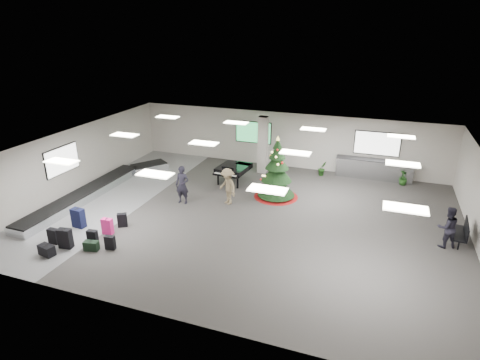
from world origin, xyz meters
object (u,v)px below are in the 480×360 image
(traveler_b, at_px, (228,186))
(baggage_carousel, at_px, (99,189))
(traveler_bench, at_px, (447,227))
(traveler_a, at_px, (182,185))
(pink_suitcase, at_px, (107,226))
(grand_piano, at_px, (233,169))
(christmas_tree, at_px, (277,177))
(potted_plant_right, at_px, (403,178))
(potted_plant_left, at_px, (322,168))
(service_counter, at_px, (374,169))
(bench, at_px, (462,231))

(traveler_b, bearing_deg, baggage_carousel, -137.26)
(traveler_bench, bearing_deg, traveler_a, -24.35)
(pink_suitcase, xyz_separation_m, grand_piano, (2.78, 6.90, 0.43))
(traveler_bench, bearing_deg, christmas_tree, -41.49)
(pink_suitcase, distance_m, potted_plant_right, 14.85)
(potted_plant_left, bearing_deg, traveler_b, -124.36)
(potted_plant_right, bearing_deg, traveler_b, -145.85)
(service_counter, xyz_separation_m, pink_suitcase, (-9.79, -10.07, -0.21))
(traveler_b, xyz_separation_m, potted_plant_left, (3.59, 5.25, -0.45))
(pink_suitcase, xyz_separation_m, potted_plant_left, (7.09, 9.59, 0.08))
(traveler_a, bearing_deg, christmas_tree, 27.51)
(traveler_bench, relative_size, potted_plant_right, 2.24)
(grand_piano, height_order, traveler_bench, traveler_bench)
(pink_suitcase, relative_size, potted_plant_right, 0.93)
(grand_piano, relative_size, potted_plant_right, 2.72)
(christmas_tree, distance_m, potted_plant_right, 7.01)
(baggage_carousel, distance_m, potted_plant_left, 11.91)
(baggage_carousel, height_order, traveler_b, traveler_b)
(grand_piano, height_order, potted_plant_left, grand_piano)
(pink_suitcase, relative_size, bench, 0.46)
(baggage_carousel, xyz_separation_m, potted_plant_left, (10.14, 6.25, 0.20))
(service_counter, bearing_deg, pink_suitcase, -134.19)
(traveler_b, bearing_deg, christmas_tree, 72.58)
(traveler_a, bearing_deg, traveler_b, 16.14)
(grand_piano, bearing_deg, traveler_bench, -13.89)
(grand_piano, bearing_deg, potted_plant_right, 22.86)
(baggage_carousel, distance_m, service_counter, 14.50)
(bench, bearing_deg, traveler_bench, -136.88)
(pink_suitcase, bearing_deg, traveler_b, 46.92)
(service_counter, relative_size, traveler_bench, 2.47)
(potted_plant_right, bearing_deg, pink_suitcase, -139.57)
(traveler_a, relative_size, traveler_b, 1.04)
(bench, bearing_deg, service_counter, 124.64)
(grand_piano, bearing_deg, traveler_b, -69.30)
(pink_suitcase, bearing_deg, grand_piano, 63.87)
(traveler_a, relative_size, potted_plant_right, 2.48)
(christmas_tree, xyz_separation_m, grand_piano, (-2.65, 1.03, -0.29))
(baggage_carousel, relative_size, traveler_bench, 5.91)
(traveler_b, bearing_deg, traveler_a, -128.51)
(baggage_carousel, relative_size, pink_suitcase, 14.22)
(service_counter, xyz_separation_m, grand_piano, (-7.01, -3.16, 0.21))
(traveler_bench, distance_m, potted_plant_left, 8.28)
(bench, xyz_separation_m, traveler_b, (-9.80, 0.35, 0.35))
(baggage_carousel, xyz_separation_m, christmas_tree, (8.48, 2.54, 0.84))
(christmas_tree, distance_m, bench, 8.11)
(grand_piano, distance_m, potted_plant_left, 5.08)
(pink_suitcase, xyz_separation_m, christmas_tree, (5.43, 5.88, 0.72))
(pink_suitcase, height_order, potted_plant_left, potted_plant_left)
(traveler_b, bearing_deg, bench, 32.01)
(traveler_bench, relative_size, potted_plant_left, 1.97)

